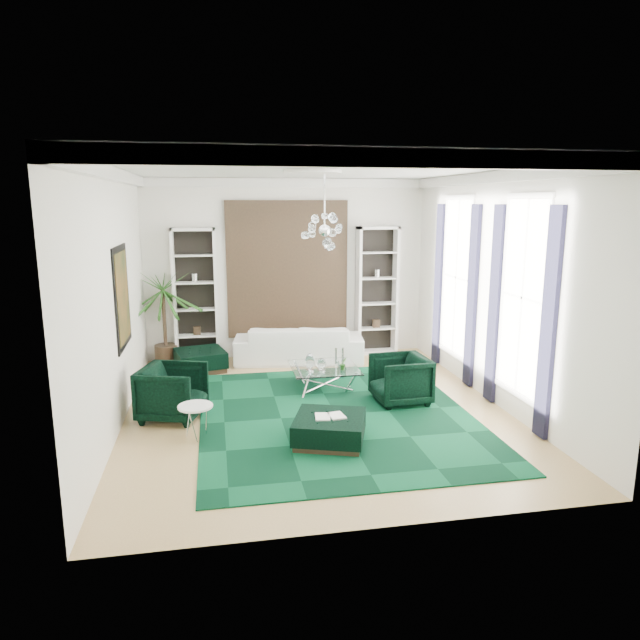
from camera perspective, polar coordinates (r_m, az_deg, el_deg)
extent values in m
cube|color=tan|center=(9.37, -0.39, -9.02)|extent=(6.00, 7.00, 0.02)
cube|color=white|center=(8.78, -0.43, 15.00)|extent=(6.00, 7.00, 0.02)
cube|color=white|center=(12.32, -3.29, 5.12)|extent=(6.00, 0.02, 3.80)
cube|color=white|center=(5.53, 6.01, -3.07)|extent=(6.00, 0.02, 3.80)
cube|color=white|center=(8.87, -19.95, 1.88)|extent=(0.02, 7.00, 3.80)
cube|color=white|center=(9.86, 17.11, 2.98)|extent=(0.02, 7.00, 3.80)
cylinder|color=white|center=(9.08, -0.77, 14.63)|extent=(0.90, 0.90, 0.05)
cube|color=black|center=(12.27, -3.26, 5.10)|extent=(2.50, 0.06, 2.80)
cube|color=black|center=(9.45, -19.11, 2.20)|extent=(0.04, 1.30, 1.60)
cube|color=white|center=(9.07, 19.60, 2.11)|extent=(0.03, 1.10, 2.90)
cube|color=black|center=(8.44, 21.90, -0.46)|extent=(0.07, 0.30, 3.25)
cube|color=black|center=(9.77, 17.06, 1.42)|extent=(0.07, 0.30, 3.25)
cube|color=white|center=(11.19, 13.49, 4.16)|extent=(0.03, 1.10, 2.90)
cube|color=black|center=(10.51, 14.96, 2.23)|extent=(0.07, 0.30, 3.25)
cube|color=black|center=(11.92, 11.76, 3.46)|extent=(0.07, 0.30, 3.25)
cube|color=black|center=(9.11, 1.59, -9.50)|extent=(4.20, 5.00, 0.02)
imported|color=white|center=(12.02, -2.14, -2.35)|extent=(2.78, 1.41, 0.78)
imported|color=black|center=(9.17, -14.53, -7.01)|extent=(1.15, 1.13, 0.84)
imported|color=black|center=(9.66, 8.02, -5.90)|extent=(0.93, 0.91, 0.81)
cube|color=black|center=(11.67, -11.85, -3.97)|extent=(1.10, 1.10, 0.41)
cube|color=black|center=(8.10, 0.97, -10.91)|extent=(1.21, 1.21, 0.38)
cube|color=white|center=(8.02, 0.97, -9.56)|extent=(0.42, 0.28, 0.03)
cylinder|color=white|center=(8.42, -12.29, -9.95)|extent=(0.60, 0.60, 0.48)
imported|color=#255D1B|center=(10.07, 2.34, -4.38)|extent=(0.15, 0.14, 0.23)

